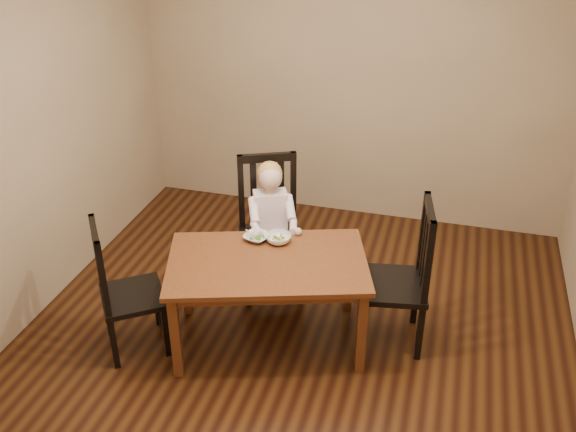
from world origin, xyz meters
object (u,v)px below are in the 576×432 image
(dining_table, at_px, (268,270))
(chair_left, at_px, (124,291))
(chair_right, at_px, (402,278))
(bowl_veg, at_px, (278,239))
(chair_child, at_px, (270,228))
(toddler, at_px, (271,215))
(bowl_peas, at_px, (257,237))

(dining_table, xyz_separation_m, chair_left, (-0.94, -0.34, -0.12))
(chair_left, relative_size, chair_right, 0.91)
(bowl_veg, bearing_deg, chair_right, 0.12)
(chair_child, height_order, chair_left, chair_child)
(toddler, xyz_separation_m, bowl_peas, (0.01, -0.38, 0.02))
(dining_table, distance_m, chair_child, 0.70)
(chair_left, distance_m, bowl_peas, 1.00)
(chair_right, height_order, toddler, chair_right)
(chair_right, distance_m, bowl_peas, 1.07)
(chair_right, bearing_deg, chair_left, 98.40)
(chair_child, height_order, bowl_veg, chair_child)
(chair_child, bearing_deg, toddler, 90.00)
(chair_left, bearing_deg, bowl_peas, 91.12)
(chair_right, relative_size, bowl_peas, 6.26)
(toddler, xyz_separation_m, bowl_veg, (0.17, -0.36, 0.03))
(dining_table, height_order, chair_left, chair_left)
(bowl_peas, xyz_separation_m, bowl_veg, (0.16, 0.01, 0.01))
(bowl_peas, bearing_deg, bowl_veg, 4.18)
(toddler, bearing_deg, dining_table, 80.21)
(bowl_veg, bearing_deg, chair_left, -147.56)
(dining_table, distance_m, bowl_peas, 0.31)
(chair_right, bearing_deg, bowl_peas, 81.06)
(chair_child, xyz_separation_m, bowl_veg, (0.19, -0.42, 0.18))
(chair_left, relative_size, bowl_peas, 5.73)
(chair_right, bearing_deg, dining_table, 96.42)
(bowl_peas, bearing_deg, dining_table, -57.64)
(chair_left, height_order, bowl_peas, chair_left)
(dining_table, distance_m, bowl_veg, 0.28)
(bowl_peas, bearing_deg, chair_left, -143.09)
(chair_left, distance_m, bowl_veg, 1.14)
(toddler, height_order, bowl_peas, toddler)
(dining_table, distance_m, toddler, 0.65)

